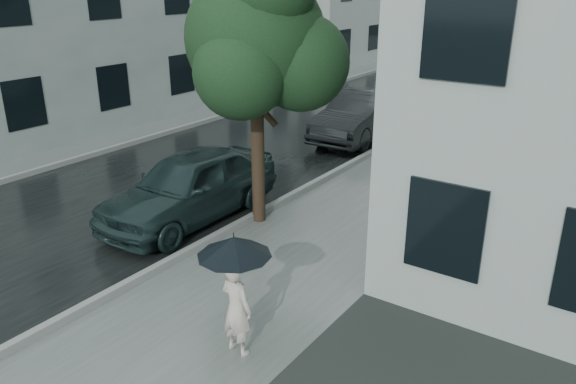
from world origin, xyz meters
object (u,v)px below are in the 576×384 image
Objects in this scene: lamp_post at (424,46)px; car_near at (190,186)px; street_tree at (259,36)px; pedestrian at (236,308)px; car_far at (361,115)px.

lamp_post reaches higher than car_near.
car_near is at bearing -145.96° from street_tree.
pedestrian is 0.32× the size of car_near.
street_tree is 1.28× the size of car_near.
car_near is at bearing -32.84° from pedestrian.
car_far reaches higher than car_near.
car_near is (-3.98, 3.21, 0.05)m from pedestrian.
lamp_post is at bearing 56.03° from car_far.
car_near is 0.96× the size of car_far.
street_tree is at bearing -51.21° from pedestrian.
lamp_post is 10.57m from car_near.
lamp_post is 1.12× the size of car_near.
street_tree is at bearing -99.85° from lamp_post.
pedestrian is 5.91m from street_tree.
pedestrian is 5.11m from car_near.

